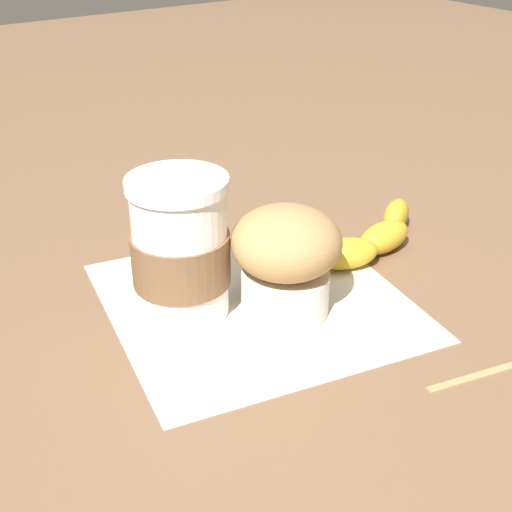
{
  "coord_description": "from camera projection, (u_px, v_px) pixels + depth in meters",
  "views": [
    {
      "loc": [
        -0.32,
        -0.47,
        0.36
      ],
      "look_at": [
        0.0,
        0.0,
        0.05
      ],
      "focal_mm": 50.0,
      "sensor_mm": 36.0,
      "label": 1
    }
  ],
  "objects": [
    {
      "name": "ground_plane",
      "position": [
        256.0,
        301.0,
        0.67
      ],
      "size": [
        3.0,
        3.0,
        0.0
      ],
      "primitive_type": "plane",
      "color": "brown"
    },
    {
      "name": "banana",
      "position": [
        358.0,
        242.0,
        0.74
      ],
      "size": [
        0.22,
        0.09,
        0.03
      ],
      "color": "gold",
      "rests_on": "paper_napkin"
    },
    {
      "name": "paper_napkin",
      "position": [
        256.0,
        301.0,
        0.67
      ],
      "size": [
        0.31,
        0.31,
        0.0
      ],
      "primitive_type": "cube",
      "rotation": [
        0.0,
        0.0,
        -0.18
      ],
      "color": "beige",
      "rests_on": "ground_plane"
    },
    {
      "name": "muffin",
      "position": [
        286.0,
        257.0,
        0.63
      ],
      "size": [
        0.1,
        0.1,
        0.1
      ],
      "color": "white",
      "rests_on": "paper_napkin"
    },
    {
      "name": "wooden_stirrer",
      "position": [
        486.0,
        373.0,
        0.57
      ],
      "size": [
        0.11,
        0.03,
        0.0
      ],
      "primitive_type": "cube",
      "rotation": [
        0.0,
        0.0,
        2.94
      ],
      "color": "tan",
      "rests_on": "ground_plane"
    },
    {
      "name": "coffee_cup",
      "position": [
        181.0,
        250.0,
        0.62
      ],
      "size": [
        0.09,
        0.09,
        0.13
      ],
      "color": "white",
      "rests_on": "paper_napkin"
    },
    {
      "name": "sugar_packet",
      "position": [
        197.0,
        229.0,
        0.79
      ],
      "size": [
        0.06,
        0.06,
        0.01
      ],
      "primitive_type": "cube",
      "rotation": [
        0.0,
        0.0,
        5.53
      ],
      "color": "#E0B27F",
      "rests_on": "ground_plane"
    }
  ]
}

